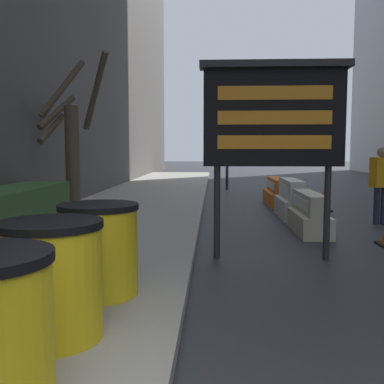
# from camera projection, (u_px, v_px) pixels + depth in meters

# --- Properties ---
(bare_tree) EXTENTS (1.69, 1.34, 3.70)m
(bare_tree) POSITION_uv_depth(u_px,v_px,m) (72.00, 141.00, 10.24)
(bare_tree) COLOR #4C3D2D
(bare_tree) RESTS_ON sidewalk_left
(barrel_drum_middle) EXTENTS (0.83, 0.83, 0.95)m
(barrel_drum_middle) POSITION_uv_depth(u_px,v_px,m) (52.00, 280.00, 3.57)
(barrel_drum_middle) COLOR yellow
(barrel_drum_middle) RESTS_ON sidewalk_left
(barrel_drum_back) EXTENTS (0.83, 0.83, 0.95)m
(barrel_drum_back) POSITION_uv_depth(u_px,v_px,m) (99.00, 249.00, 4.66)
(barrel_drum_back) COLOR yellow
(barrel_drum_back) RESTS_ON sidewalk_left
(message_board) EXTENTS (2.19, 0.36, 2.94)m
(message_board) POSITION_uv_depth(u_px,v_px,m) (273.00, 117.00, 6.66)
(message_board) COLOR #28282B
(message_board) RESTS_ON ground_plane
(jersey_barrier_cream) EXTENTS (0.58, 1.81, 0.80)m
(jersey_barrier_cream) POSITION_uv_depth(u_px,v_px,m) (309.00, 215.00, 8.95)
(jersey_barrier_cream) COLOR beige
(jersey_barrier_cream) RESTS_ON ground_plane
(jersey_barrier_white) EXTENTS (0.60, 1.79, 0.93)m
(jersey_barrier_white) POSITION_uv_depth(u_px,v_px,m) (291.00, 201.00, 11.01)
(jersey_barrier_white) COLOR silver
(jersey_barrier_white) RESTS_ON ground_plane
(jersey_barrier_orange_near) EXTENTS (0.63, 2.10, 0.80)m
(jersey_barrier_orange_near) POSITION_uv_depth(u_px,v_px,m) (277.00, 193.00, 13.44)
(jersey_barrier_orange_near) COLOR orange
(jersey_barrier_orange_near) RESTS_ON ground_plane
(traffic_cone_near) EXTENTS (0.38, 0.38, 0.68)m
(traffic_cone_near) POSITION_uv_depth(u_px,v_px,m) (293.00, 187.00, 15.75)
(traffic_cone_near) COLOR black
(traffic_cone_near) RESTS_ON ground_plane
(traffic_cone_far) EXTENTS (0.39, 0.39, 0.70)m
(traffic_cone_far) POSITION_uv_depth(u_px,v_px,m) (324.00, 199.00, 12.09)
(traffic_cone_far) COLOR black
(traffic_cone_far) RESTS_ON ground_plane
(traffic_light_near_curb) EXTENTS (0.28, 0.45, 4.06)m
(traffic_light_near_curb) POSITION_uv_depth(u_px,v_px,m) (227.00, 118.00, 18.22)
(traffic_light_near_curb) COLOR #2D2D30
(traffic_light_near_curb) RESTS_ON ground_plane
(pedestrian_worker) EXTENTS (0.51, 0.40, 1.72)m
(pedestrian_worker) POSITION_uv_depth(u_px,v_px,m) (381.00, 179.00, 9.89)
(pedestrian_worker) COLOR #23283D
(pedestrian_worker) RESTS_ON ground_plane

